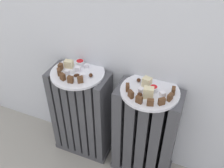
% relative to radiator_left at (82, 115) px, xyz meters
% --- Properties ---
extents(radiator_left, '(0.33, 0.16, 0.56)m').
position_rel_radiator_left_xyz_m(radiator_left, '(0.00, 0.00, 0.00)').
color(radiator_left, '#47474C').
rests_on(radiator_left, ground_plane).
extents(radiator_right, '(0.33, 0.16, 0.56)m').
position_rel_radiator_left_xyz_m(radiator_right, '(0.37, 0.00, -0.00)').
color(radiator_right, '#47474C').
rests_on(radiator_right, ground_plane).
extents(plate_left, '(0.27, 0.27, 0.01)m').
position_rel_radiator_left_xyz_m(plate_left, '(0.00, 0.00, 0.29)').
color(plate_left, white).
rests_on(plate_left, radiator_left).
extents(plate_right, '(0.27, 0.27, 0.01)m').
position_rel_radiator_left_xyz_m(plate_right, '(0.37, 0.00, 0.29)').
color(plate_right, white).
rests_on(plate_right, radiator_right).
extents(dark_cake_slice_left_0, '(0.02, 0.03, 0.03)m').
position_rel_radiator_left_xyz_m(dark_cake_slice_left_0, '(-0.09, -0.01, 0.31)').
color(dark_cake_slice_left_0, '#56351E').
rests_on(dark_cake_slice_left_0, plate_left).
extents(dark_cake_slice_left_1, '(0.03, 0.03, 0.03)m').
position_rel_radiator_left_xyz_m(dark_cake_slice_left_1, '(-0.07, -0.05, 0.31)').
color(dark_cake_slice_left_1, '#56351E').
rests_on(dark_cake_slice_left_1, plate_left).
extents(dark_cake_slice_left_2, '(0.03, 0.03, 0.03)m').
position_rel_radiator_left_xyz_m(dark_cake_slice_left_2, '(-0.03, -0.08, 0.31)').
color(dark_cake_slice_left_2, '#56351E').
rests_on(dark_cake_slice_left_2, plate_left).
extents(dark_cake_slice_left_3, '(0.03, 0.02, 0.03)m').
position_rel_radiator_left_xyz_m(dark_cake_slice_left_3, '(0.01, -0.09, 0.31)').
color(dark_cake_slice_left_3, '#56351E').
rests_on(dark_cake_slice_left_3, plate_left).
extents(dark_cake_slice_left_4, '(0.03, 0.03, 0.03)m').
position_rel_radiator_left_xyz_m(dark_cake_slice_left_4, '(0.05, -0.07, 0.31)').
color(dark_cake_slice_left_4, '#56351E').
rests_on(dark_cake_slice_left_4, plate_left).
extents(marble_cake_slice_left_0, '(0.05, 0.04, 0.04)m').
position_rel_radiator_left_xyz_m(marble_cake_slice_left_0, '(-0.06, 0.02, 0.31)').
color(marble_cake_slice_left_0, beige).
rests_on(marble_cake_slice_left_0, plate_left).
extents(turkish_delight_left_0, '(0.03, 0.03, 0.03)m').
position_rel_radiator_left_xyz_m(turkish_delight_left_0, '(-0.00, 0.01, 0.31)').
color(turkish_delight_left_0, white).
rests_on(turkish_delight_left_0, plate_left).
extents(turkish_delight_left_1, '(0.03, 0.03, 0.02)m').
position_rel_radiator_left_xyz_m(turkish_delight_left_1, '(0.02, 0.05, 0.31)').
color(turkish_delight_left_1, white).
rests_on(turkish_delight_left_1, plate_left).
extents(turkish_delight_left_2, '(0.03, 0.03, 0.02)m').
position_rel_radiator_left_xyz_m(turkish_delight_left_2, '(0.04, -0.03, 0.31)').
color(turkish_delight_left_2, white).
rests_on(turkish_delight_left_2, plate_left).
extents(turkish_delight_left_3, '(0.02, 0.02, 0.02)m').
position_rel_radiator_left_xyz_m(turkish_delight_left_3, '(-0.04, -0.03, 0.31)').
color(turkish_delight_left_3, white).
rests_on(turkish_delight_left_3, plate_left).
extents(medjool_date_left_0, '(0.03, 0.03, 0.02)m').
position_rel_radiator_left_xyz_m(medjool_date_left_0, '(0.01, -0.04, 0.30)').
color(medjool_date_left_0, '#3D1E0F').
rests_on(medjool_date_left_0, plate_left).
extents(medjool_date_left_1, '(0.03, 0.03, 0.02)m').
position_rel_radiator_left_xyz_m(medjool_date_left_1, '(0.08, -0.01, 0.30)').
color(medjool_date_left_1, '#3D1E0F').
rests_on(medjool_date_left_1, plate_left).
extents(medjool_date_left_2, '(0.03, 0.02, 0.01)m').
position_rel_radiator_left_xyz_m(medjool_date_left_2, '(-0.01, -0.06, 0.30)').
color(medjool_date_left_2, '#3D1E0F').
rests_on(medjool_date_left_2, plate_left).
extents(jam_bowl_left, '(0.04, 0.04, 0.02)m').
position_rel_radiator_left_xyz_m(jam_bowl_left, '(-0.02, 0.06, 0.31)').
color(jam_bowl_left, white).
rests_on(jam_bowl_left, plate_left).
extents(dark_cake_slice_right_0, '(0.03, 0.03, 0.03)m').
position_rel_radiator_left_xyz_m(dark_cake_slice_right_0, '(0.28, -0.04, 0.31)').
color(dark_cake_slice_right_0, '#56351E').
rests_on(dark_cake_slice_right_0, plate_right).
extents(dark_cake_slice_right_1, '(0.03, 0.03, 0.03)m').
position_rel_radiator_left_xyz_m(dark_cake_slice_right_1, '(0.31, -0.08, 0.31)').
color(dark_cake_slice_right_1, '#56351E').
rests_on(dark_cake_slice_right_1, plate_right).
extents(dark_cake_slice_right_2, '(0.03, 0.02, 0.03)m').
position_rel_radiator_left_xyz_m(dark_cake_slice_right_2, '(0.35, -0.10, 0.31)').
color(dark_cake_slice_right_2, '#56351E').
rests_on(dark_cake_slice_right_2, plate_right).
extents(dark_cake_slice_right_3, '(0.03, 0.02, 0.03)m').
position_rel_radiator_left_xyz_m(dark_cake_slice_right_3, '(0.40, -0.10, 0.31)').
color(dark_cake_slice_right_3, '#56351E').
rests_on(dark_cake_slice_right_3, plate_right).
extents(dark_cake_slice_right_4, '(0.03, 0.03, 0.03)m').
position_rel_radiator_left_xyz_m(dark_cake_slice_right_4, '(0.44, -0.07, 0.31)').
color(dark_cake_slice_right_4, '#56351E').
rests_on(dark_cake_slice_right_4, plate_right).
extents(dark_cake_slice_right_5, '(0.02, 0.03, 0.03)m').
position_rel_radiator_left_xyz_m(dark_cake_slice_right_5, '(0.47, -0.03, 0.31)').
color(dark_cake_slice_right_5, '#56351E').
rests_on(dark_cake_slice_right_5, plate_right).
extents(dark_cake_slice_right_6, '(0.02, 0.03, 0.03)m').
position_rel_radiator_left_xyz_m(dark_cake_slice_right_6, '(0.47, 0.02, 0.31)').
color(dark_cake_slice_right_6, '#56351E').
rests_on(dark_cake_slice_right_6, plate_right).
extents(marble_cake_slice_right_0, '(0.05, 0.04, 0.05)m').
position_rel_radiator_left_xyz_m(marble_cake_slice_right_0, '(0.38, -0.05, 0.32)').
color(marble_cake_slice_right_0, beige).
rests_on(marble_cake_slice_right_0, plate_right).
extents(marble_cake_slice_right_1, '(0.04, 0.04, 0.04)m').
position_rel_radiator_left_xyz_m(marble_cake_slice_right_1, '(0.35, 0.02, 0.32)').
color(marble_cake_slice_right_1, beige).
rests_on(marble_cake_slice_right_1, plate_right).
extents(turkish_delight_right_0, '(0.03, 0.03, 0.02)m').
position_rel_radiator_left_xyz_m(turkish_delight_right_0, '(0.43, -0.02, 0.31)').
color(turkish_delight_right_0, white).
rests_on(turkish_delight_right_0, plate_right).
extents(turkish_delight_right_1, '(0.02, 0.02, 0.02)m').
position_rel_radiator_left_xyz_m(turkish_delight_right_1, '(0.34, -0.03, 0.31)').
color(turkish_delight_right_1, white).
rests_on(turkish_delight_right_1, plate_right).
extents(medjool_date_right_0, '(0.03, 0.03, 0.01)m').
position_rel_radiator_left_xyz_m(medjool_date_right_0, '(0.34, -0.05, 0.30)').
color(medjool_date_right_0, '#3D1E0F').
rests_on(medjool_date_right_0, plate_right).
extents(medjool_date_right_1, '(0.03, 0.03, 0.02)m').
position_rel_radiator_left_xyz_m(medjool_date_right_1, '(0.30, 0.04, 0.30)').
color(medjool_date_right_1, '#3D1E0F').
rests_on(medjool_date_right_1, plate_right).
extents(jam_bowl_right, '(0.04, 0.04, 0.03)m').
position_rel_radiator_left_xyz_m(jam_bowl_right, '(0.39, -0.00, 0.31)').
color(jam_bowl_right, white).
rests_on(jam_bowl_right, plate_right).
extents(fork, '(0.07, 0.09, 0.00)m').
position_rel_radiator_left_xyz_m(fork, '(-0.00, -0.04, 0.30)').
color(fork, silver).
rests_on(fork, plate_left).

